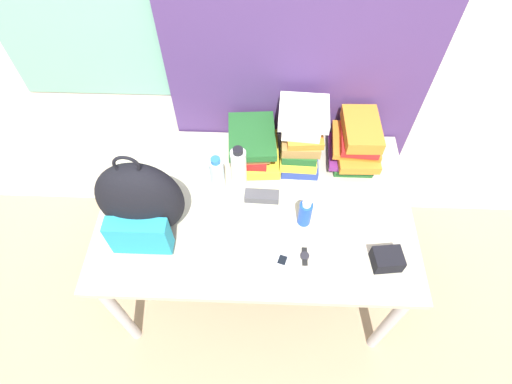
{
  "coord_description": "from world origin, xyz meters",
  "views": [
    {
      "loc": [
        0.03,
        -0.53,
        2.16
      ],
      "look_at": [
        0.0,
        0.43,
        0.81
      ],
      "focal_mm": 28.0,
      "sensor_mm": 36.0,
      "label": 1
    }
  ],
  "objects_px": {
    "book_stack_right": "(356,143)",
    "sunscreen_bottle": "(305,213)",
    "camera_pouch": "(387,259)",
    "wristwatch": "(305,256)",
    "backpack": "(141,203)",
    "book_stack_center": "(301,136)",
    "sunglasses_case": "(262,196)",
    "sports_bottle": "(239,167)",
    "book_stack_left": "(253,146)",
    "water_bottle": "(217,175)",
    "cell_phone": "(282,261)"
  },
  "relations": [
    {
      "from": "sunglasses_case",
      "to": "sunscreen_bottle",
      "type": "bearing_deg",
      "value": -31.74
    },
    {
      "from": "backpack",
      "to": "water_bottle",
      "type": "relative_size",
      "value": 2.23
    },
    {
      "from": "book_stack_left",
      "to": "wristwatch",
      "type": "distance_m",
      "value": 0.57
    },
    {
      "from": "book_stack_left",
      "to": "book_stack_right",
      "type": "relative_size",
      "value": 1.07
    },
    {
      "from": "book_stack_center",
      "to": "sports_bottle",
      "type": "relative_size",
      "value": 1.36
    },
    {
      "from": "sports_bottle",
      "to": "sunglasses_case",
      "type": "distance_m",
      "value": 0.16
    },
    {
      "from": "book_stack_left",
      "to": "camera_pouch",
      "type": "height_order",
      "value": "book_stack_left"
    },
    {
      "from": "book_stack_right",
      "to": "wristwatch",
      "type": "distance_m",
      "value": 0.58
    },
    {
      "from": "cell_phone",
      "to": "book_stack_right",
      "type": "bearing_deg",
      "value": 58.61
    },
    {
      "from": "book_stack_left",
      "to": "water_bottle",
      "type": "distance_m",
      "value": 0.24
    },
    {
      "from": "water_bottle",
      "to": "sports_bottle",
      "type": "bearing_deg",
      "value": 20.75
    },
    {
      "from": "book_stack_right",
      "to": "water_bottle",
      "type": "height_order",
      "value": "book_stack_right"
    },
    {
      "from": "book_stack_right",
      "to": "sunscreen_bottle",
      "type": "distance_m",
      "value": 0.43
    },
    {
      "from": "book_stack_center",
      "to": "sports_bottle",
      "type": "height_order",
      "value": "book_stack_center"
    },
    {
      "from": "book_stack_left",
      "to": "book_stack_right",
      "type": "height_order",
      "value": "book_stack_right"
    },
    {
      "from": "sports_bottle",
      "to": "book_stack_right",
      "type": "bearing_deg",
      "value": 16.47
    },
    {
      "from": "wristwatch",
      "to": "book_stack_center",
      "type": "bearing_deg",
      "value": 91.46
    },
    {
      "from": "camera_pouch",
      "to": "sunscreen_bottle",
      "type": "bearing_deg",
      "value": 150.16
    },
    {
      "from": "backpack",
      "to": "sunglasses_case",
      "type": "bearing_deg",
      "value": 19.63
    },
    {
      "from": "sunglasses_case",
      "to": "camera_pouch",
      "type": "xyz_separation_m",
      "value": [
        0.5,
        -0.29,
        0.02
      ]
    },
    {
      "from": "book_stack_left",
      "to": "sunscreen_bottle",
      "type": "relative_size",
      "value": 2.02
    },
    {
      "from": "book_stack_center",
      "to": "book_stack_right",
      "type": "bearing_deg",
      "value": 0.29
    },
    {
      "from": "backpack",
      "to": "book_stack_right",
      "type": "height_order",
      "value": "backpack"
    },
    {
      "from": "backpack",
      "to": "cell_phone",
      "type": "relative_size",
      "value": 4.62
    },
    {
      "from": "backpack",
      "to": "sunglasses_case",
      "type": "distance_m",
      "value": 0.52
    },
    {
      "from": "book_stack_center",
      "to": "sunscreen_bottle",
      "type": "xyz_separation_m",
      "value": [
        0.01,
        -0.35,
        -0.08
      ]
    },
    {
      "from": "book_stack_left",
      "to": "sports_bottle",
      "type": "relative_size",
      "value": 1.33
    },
    {
      "from": "camera_pouch",
      "to": "wristwatch",
      "type": "relative_size",
      "value": 1.54
    },
    {
      "from": "book_stack_center",
      "to": "sunglasses_case",
      "type": "distance_m",
      "value": 0.32
    },
    {
      "from": "book_stack_center",
      "to": "cell_phone",
      "type": "xyz_separation_m",
      "value": [
        -0.08,
        -0.54,
        -0.14
      ]
    },
    {
      "from": "cell_phone",
      "to": "wristwatch",
      "type": "bearing_deg",
      "value": 15.65
    },
    {
      "from": "sunscreen_bottle",
      "to": "sunglasses_case",
      "type": "relative_size",
      "value": 0.97
    },
    {
      "from": "book_stack_left",
      "to": "camera_pouch",
      "type": "distance_m",
      "value": 0.76
    },
    {
      "from": "water_bottle",
      "to": "sports_bottle",
      "type": "height_order",
      "value": "sports_bottle"
    },
    {
      "from": "book_stack_left",
      "to": "cell_phone",
      "type": "bearing_deg",
      "value": -75.64
    },
    {
      "from": "backpack",
      "to": "camera_pouch",
      "type": "height_order",
      "value": "backpack"
    },
    {
      "from": "cell_phone",
      "to": "camera_pouch",
      "type": "relative_size",
      "value": 0.79
    },
    {
      "from": "sunglasses_case",
      "to": "camera_pouch",
      "type": "bearing_deg",
      "value": -30.54
    },
    {
      "from": "book_stack_right",
      "to": "sunscreen_bottle",
      "type": "bearing_deg",
      "value": -124.18
    },
    {
      "from": "book_stack_left",
      "to": "sunglasses_case",
      "type": "distance_m",
      "value": 0.25
    },
    {
      "from": "water_bottle",
      "to": "backpack",
      "type": "bearing_deg",
      "value": -140.81
    },
    {
      "from": "book_stack_right",
      "to": "cell_phone",
      "type": "relative_size",
      "value": 2.88
    },
    {
      "from": "book_stack_right",
      "to": "camera_pouch",
      "type": "relative_size",
      "value": 2.27
    },
    {
      "from": "sunscreen_bottle",
      "to": "water_bottle",
      "type": "bearing_deg",
      "value": 156.26
    },
    {
      "from": "backpack",
      "to": "book_stack_left",
      "type": "distance_m",
      "value": 0.59
    },
    {
      "from": "backpack",
      "to": "sunglasses_case",
      "type": "relative_size",
      "value": 2.95
    },
    {
      "from": "book_stack_right",
      "to": "camera_pouch",
      "type": "distance_m",
      "value": 0.55
    },
    {
      "from": "book_stack_right",
      "to": "camera_pouch",
      "type": "xyz_separation_m",
      "value": [
        0.08,
        -0.54,
        -0.08
      ]
    },
    {
      "from": "backpack",
      "to": "sunscreen_bottle",
      "type": "bearing_deg",
      "value": 4.7
    },
    {
      "from": "backpack",
      "to": "book_stack_right",
      "type": "bearing_deg",
      "value": 24.77
    }
  ]
}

